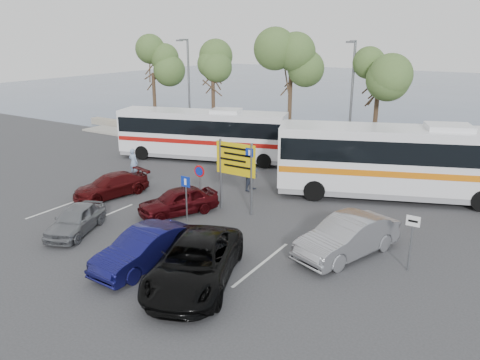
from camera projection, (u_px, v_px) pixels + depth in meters
The scene contains 25 objects.
ground at pixel (180, 228), 21.41m from camera, with size 120.00×120.00×0.00m, color #323235.
kerb_strip at pixel (307, 160), 32.68m from camera, with size 44.00×2.40×0.15m, color #9B978D.
seawall at pixel (319, 151), 34.22m from camera, with size 48.00×0.80×0.60m, color gray.
sea at pixel (436, 93), 69.80m from camera, with size 140.00×140.00×0.00m, color #44546D.
tree_far_left at pixel (152, 62), 37.95m from camera, with size 3.20×3.20×7.60m.
tree_left at pixel (213, 69), 34.98m from camera, with size 3.20×3.20×7.20m.
tree_mid at pixel (291, 63), 31.47m from camera, with size 3.20×3.20×8.00m.
tree_right at pixel (379, 74), 28.56m from camera, with size 3.20×3.20×7.40m.
street_lamp_left at pixel (188, 87), 36.04m from camera, with size 0.45×1.15×8.01m.
street_lamp_right at pixel (351, 99), 29.41m from camera, with size 0.45×1.15×8.01m.
direction_sign at pixel (236, 165), 22.75m from camera, with size 2.20×0.12×3.60m.
sign_no_stop at pixel (200, 180), 23.16m from camera, with size 0.60×0.08×2.35m.
sign_parking at pixel (186, 192), 21.71m from camera, with size 0.50×0.07×2.25m.
sign_taxi at pixel (412, 236), 17.19m from camera, with size 0.50×0.07×2.20m.
lane_markings at pixel (146, 230), 21.18m from camera, with size 12.02×4.20×0.01m, color silver, non-canonical shape.
coach_bus_left at pixel (202, 136), 32.68m from camera, with size 11.89×5.94×3.64m.
coach_bus_right at pixel (404, 164), 24.78m from camera, with size 13.29×7.44×4.11m.
car_silver_a at pixel (76, 220), 20.78m from camera, with size 1.47×3.64×1.24m, color slate.
car_blue at pixel (145, 248), 17.75m from camera, with size 1.54×4.43×1.46m, color #0F0F47.
car_maroon at pixel (111, 185), 25.49m from camera, with size 1.71×4.21×1.22m, color #470B0D.
car_red at pixel (178, 201), 22.94m from camera, with size 1.60×3.97×1.35m, color #41090D.
suv_black at pixel (195, 263), 16.51m from camera, with size 2.61×5.66×1.57m, color black.
car_silver_b at pixel (347, 237), 18.61m from camera, with size 1.68×4.81×1.58m, color gray.
pedestrian_near at pixel (133, 162), 29.14m from camera, with size 0.63×0.41×1.72m, color #8198BB.
pedestrian_far at pixel (253, 173), 26.35m from camera, with size 0.97×0.75×1.99m, color #333A4D.
Camera 1 is at (12.90, -15.23, 8.51)m, focal length 35.00 mm.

